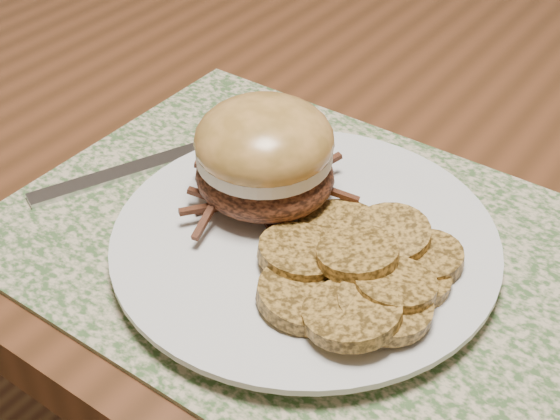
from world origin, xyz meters
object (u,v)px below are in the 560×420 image
object	(u,v)px
dining_table	(549,208)
fork	(154,163)
dinner_plate	(305,243)
pork_sandwich	(264,156)

from	to	relation	value
dining_table	fork	bearing A→B (deg)	-136.60
dinner_plate	pork_sandwich	distance (m)	0.07
dinner_plate	pork_sandwich	world-z (taller)	pork_sandwich
dinner_plate	pork_sandwich	xyz separation A→B (m)	(-0.05, 0.02, 0.05)
pork_sandwich	fork	bearing A→B (deg)	-176.70
dining_table	pork_sandwich	size ratio (longest dim) A/B	13.70
pork_sandwich	fork	xyz separation A→B (m)	(-0.11, -0.00, -0.05)
dinner_plate	fork	distance (m)	0.16
dining_table	dinner_plate	size ratio (longest dim) A/B	5.77
dining_table	dinner_plate	xyz separation A→B (m)	(-0.10, -0.27, 0.09)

